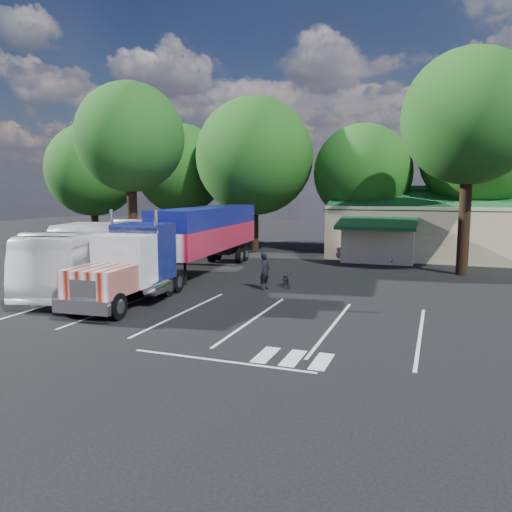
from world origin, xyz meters
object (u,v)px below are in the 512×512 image
(woman, at_px, (265,271))
(tour_bus, at_px, (100,255))
(semi_truck, at_px, (192,237))
(bicycle, at_px, (287,279))
(silver_sedan, at_px, (367,252))

(woman, bearing_deg, tour_bus, 117.43)
(tour_bus, bearing_deg, semi_truck, 41.06)
(woman, relative_size, bicycle, 1.17)
(woman, bearing_deg, bicycle, -29.49)
(bicycle, xyz_separation_m, silver_sedan, (2.75, 11.11, 0.26))
(tour_bus, relative_size, silver_sedan, 2.98)
(woman, height_order, bicycle, woman)
(silver_sedan, bearing_deg, woman, 173.42)
(bicycle, distance_m, tour_bus, 10.15)
(tour_bus, distance_m, silver_sedan, 18.99)
(bicycle, bearing_deg, semi_truck, 141.03)
(silver_sedan, bearing_deg, tour_bus, 149.93)
(semi_truck, distance_m, silver_sedan, 13.54)
(woman, distance_m, silver_sedan, 12.65)
(woman, xyz_separation_m, bicycle, (0.89, 1.00, -0.53))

